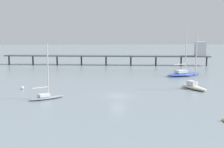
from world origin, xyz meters
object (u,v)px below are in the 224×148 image
at_px(sailboat_cream, 194,86).
at_px(sailboat_gray, 46,96).
at_px(sailboat_blue, 183,73).
at_px(pier, 139,54).
at_px(mooring_buoy_near, 22,88).

distance_m(sailboat_cream, sailboat_gray, 28.65).
bearing_deg(sailboat_blue, pier, 106.37).
bearing_deg(sailboat_cream, pier, 96.08).
height_order(sailboat_gray, mooring_buoy_near, sailboat_gray).
bearing_deg(mooring_buoy_near, sailboat_cream, -3.19).
bearing_deg(mooring_buoy_near, sailboat_blue, 24.31).
relative_size(sailboat_gray, sailboat_blue, 0.72).
relative_size(pier, sailboat_cream, 6.28).
distance_m(pier, mooring_buoy_near, 51.54).
bearing_deg(pier, sailboat_gray, -113.67).
xyz_separation_m(sailboat_cream, sailboat_gray, (-27.60, -7.69, -0.13)).
relative_size(sailboat_cream, mooring_buoy_near, 17.50).
bearing_deg(mooring_buoy_near, pier, 55.94).
bearing_deg(sailboat_gray, sailboat_blue, 40.45).
height_order(sailboat_cream, mooring_buoy_near, sailboat_cream).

